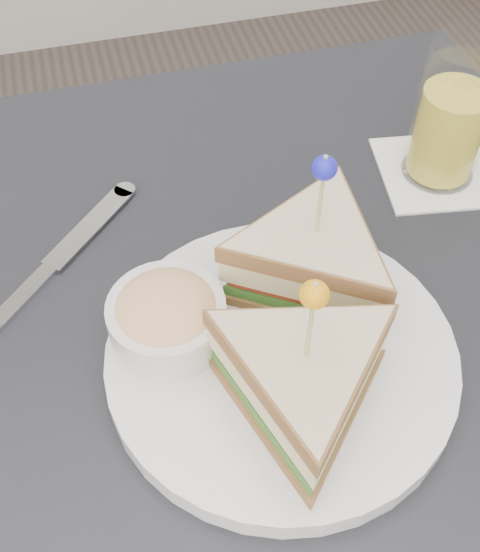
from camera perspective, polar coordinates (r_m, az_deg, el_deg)
name	(u,v)px	position (r m, az deg, el deg)	size (l,w,h in m)	color
table	(233,366)	(0.69, -0.59, -7.46)	(0.80, 0.80, 0.75)	black
plate_meal	(288,326)	(0.57, 3.99, -4.12)	(0.37, 0.37, 0.18)	silver
cutlery_knife	(57,261)	(0.69, -14.86, 1.23)	(0.17, 0.18, 0.01)	silver
drink_set	(451,121)	(0.75, 17.00, 12.12)	(0.14, 0.14, 0.16)	white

